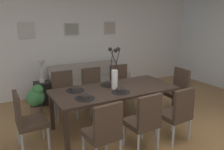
{
  "coord_description": "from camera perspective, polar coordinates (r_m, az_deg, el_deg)",
  "views": [
    {
      "loc": [
        -2.07,
        -2.52,
        2.02
      ],
      "look_at": [
        -0.15,
        1.07,
        0.95
      ],
      "focal_mm": 37.04,
      "sensor_mm": 36.0,
      "label": 1
    }
  ],
  "objects": [
    {
      "name": "bowl_near_right",
      "position": [
        4.07,
        -9.1,
        -3.28
      ],
      "size": [
        0.17,
        0.17,
        0.07
      ],
      "color": "#2D2826",
      "rests_on": "dining_table"
    },
    {
      "name": "centerpiece_vase",
      "position": [
        4.06,
        0.64,
        0.44
      ],
      "size": [
        0.21,
        0.23,
        0.73
      ],
      "color": "white",
      "rests_on": "dining_table"
    },
    {
      "name": "placemat_near_right",
      "position": [
        4.08,
        -9.08,
        -3.78
      ],
      "size": [
        0.32,
        0.32,
        0.01
      ],
      "primitive_type": "cylinder",
      "color": "black",
      "rests_on": "dining_table"
    },
    {
      "name": "dining_chair_mid_right",
      "position": [
        5.24,
        2.13,
        -2.08
      ],
      "size": [
        0.46,
        0.46,
        0.92
      ],
      "color": "#3D2D23",
      "rests_on": "ground"
    },
    {
      "name": "dining_chair_head_west",
      "position": [
        3.76,
        -20.39,
        -9.96
      ],
      "size": [
        0.44,
        0.44,
        0.92
      ],
      "color": "#3D2D23",
      "rests_on": "ground"
    },
    {
      "name": "placemat_far_left",
      "position": [
        3.95,
        2.19,
        -4.21
      ],
      "size": [
        0.32,
        0.32,
        0.01
      ],
      "primitive_type": "cylinder",
      "color": "black",
      "rests_on": "dining_table"
    },
    {
      "name": "dining_chair_head_east",
      "position": [
        5.1,
        15.76,
        -3.11
      ],
      "size": [
        0.44,
        0.44,
        0.92
      ],
      "color": "#3D2D23",
      "rests_on": "ground"
    },
    {
      "name": "sofa",
      "position": [
        5.9,
        -5.65,
        -2.55
      ],
      "size": [
        1.88,
        0.84,
        0.8
      ],
      "color": "gray",
      "rests_on": "ground"
    },
    {
      "name": "placemat_near_left",
      "position": [
        3.68,
        -6.76,
        -5.75
      ],
      "size": [
        0.32,
        0.32,
        0.01
      ],
      "primitive_type": "cylinder",
      "color": "black",
      "rests_on": "dining_table"
    },
    {
      "name": "ground_plane",
      "position": [
        3.84,
        9.98,
        -17.37
      ],
      "size": [
        9.0,
        9.0,
        0.0
      ],
      "primitive_type": "plane",
      "color": "olive"
    },
    {
      "name": "side_table",
      "position": [
        5.6,
        -16.65,
        -4.28
      ],
      "size": [
        0.36,
        0.36,
        0.52
      ],
      "primitive_type": "cube",
      "color": "black",
      "rests_on": "ground"
    },
    {
      "name": "back_wall_panel",
      "position": [
        6.17,
        -8.44,
        7.83
      ],
      "size": [
        9.0,
        0.1,
        2.6
      ],
      "primitive_type": "cube",
      "color": "silver",
      "rests_on": "ground"
    },
    {
      "name": "framed_picture_left",
      "position": [
        5.77,
        -20.37,
        10.24
      ],
      "size": [
        0.36,
        0.03,
        0.38
      ],
      "color": "#B2ADA3"
    },
    {
      "name": "placemat_far_right",
      "position": [
        4.32,
        -0.79,
        -2.51
      ],
      "size": [
        0.32,
        0.32,
        0.01
      ],
      "primitive_type": "cylinder",
      "color": "black",
      "rests_on": "dining_table"
    },
    {
      "name": "bowl_far_right",
      "position": [
        4.31,
        -0.8,
        -2.04
      ],
      "size": [
        0.17,
        0.17,
        0.07
      ],
      "color": "#2D2826",
      "rests_on": "dining_table"
    },
    {
      "name": "dining_chair_near_left",
      "position": [
        3.21,
        -1.95,
        -13.46
      ],
      "size": [
        0.47,
        0.47,
        0.92
      ],
      "color": "#3D2D23",
      "rests_on": "ground"
    },
    {
      "name": "bowl_near_left",
      "position": [
        3.67,
        -6.78,
        -5.21
      ],
      "size": [
        0.17,
        0.17,
        0.07
      ],
      "color": "#2D2826",
      "rests_on": "dining_table"
    },
    {
      "name": "dining_chair_near_right",
      "position": [
        4.75,
        -11.76,
        -4.18
      ],
      "size": [
        0.47,
        0.47,
        0.92
      ],
      "color": "#3D2D23",
      "rests_on": "ground"
    },
    {
      "name": "dining_chair_far_left",
      "position": [
        3.54,
        7.98,
        -10.76
      ],
      "size": [
        0.47,
        0.47,
        0.92
      ],
      "color": "#3D2D23",
      "rests_on": "ground"
    },
    {
      "name": "dining_chair_mid_left",
      "position": [
        3.9,
        15.88,
        -8.71
      ],
      "size": [
        0.47,
        0.47,
        0.92
      ],
      "color": "#3D2D23",
      "rests_on": "ground"
    },
    {
      "name": "potted_plant",
      "position": [
        4.94,
        -18.25,
        -5.58
      ],
      "size": [
        0.36,
        0.36,
        0.67
      ],
      "color": "brown",
      "rests_on": "ground"
    },
    {
      "name": "dining_chair_far_right",
      "position": [
        4.94,
        -4.58,
        -3.15
      ],
      "size": [
        0.45,
        0.45,
        0.92
      ],
      "color": "#3D2D23",
      "rests_on": "ground"
    },
    {
      "name": "table_lamp",
      "position": [
        5.43,
        -17.14,
        2.05
      ],
      "size": [
        0.22,
        0.22,
        0.51
      ],
      "color": "beige",
      "rests_on": "side_table"
    },
    {
      "name": "framed_picture_right",
      "position": [
        6.44,
        -0.53,
        11.52
      ],
      "size": [
        0.34,
        0.03,
        0.35
      ],
      "color": "#B2ADA3"
    },
    {
      "name": "framed_picture_center",
      "position": [
        6.02,
        -9.91,
        11.08
      ],
      "size": [
        0.39,
        0.03,
        0.32
      ],
      "color": "#B2ADA3"
    },
    {
      "name": "bowl_far_left",
      "position": [
        3.94,
        2.2,
        -3.69
      ],
      "size": [
        0.17,
        0.17,
        0.07
      ],
      "color": "#2D2826",
      "rests_on": "dining_table"
    },
    {
      "name": "dining_table",
      "position": [
        4.16,
        0.63,
        -4.22
      ],
      "size": [
        2.2,
        0.99,
        0.74
      ],
      "color": "#33261E",
      "rests_on": "ground"
    }
  ]
}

